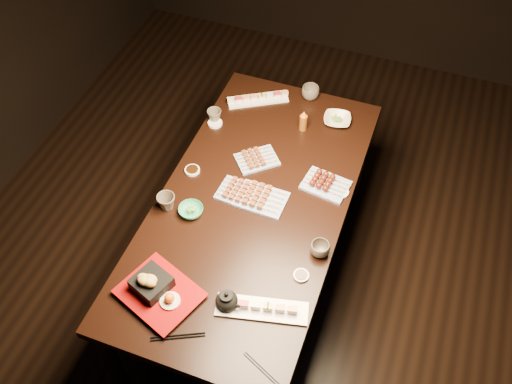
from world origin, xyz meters
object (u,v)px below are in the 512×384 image
teacup_far_left (214,116)px  teapot (227,299)px  sushi_platter_near (262,307)px  teacup_mid_right (320,249)px  teacup_far_right (310,93)px  yakitori_plate_left (257,157)px  dining_table (253,245)px  yakitori_plate_right (261,196)px  sushi_platter_far (258,98)px  condiment_bottle (303,120)px  teacup_near_left (166,202)px  edamame_bowl_cream (337,120)px  edamame_bowl_green (191,211)px  tempura_tray (158,288)px  yakitori_plate_center (240,191)px

teacup_far_left → teapot: bearing=-64.6°
sushi_platter_near → teacup_mid_right: bearing=54.5°
sushi_platter_near → teacup_far_right: (-0.20, 1.37, 0.02)m
teacup_far_right → yakitori_plate_left: bearing=-101.7°
dining_table → yakitori_plate_right: bearing=32.8°
teacup_mid_right → sushi_platter_far: bearing=125.0°
yakitori_plate_right → condiment_bottle: size_ratio=1.89×
condiment_bottle → teacup_near_left: bearing=-121.5°
edamame_bowl_cream → teapot: 1.26m
teacup_far_left → yakitori_plate_right: bearing=-45.6°
teapot → edamame_bowl_green: bearing=145.0°
teacup_far_left → sushi_platter_far: bearing=55.2°
dining_table → tempura_tray: 0.79m
teacup_near_left → condiment_bottle: 0.88m
edamame_bowl_cream → yakitori_plate_center: bearing=-115.5°
yakitori_plate_right → tempura_tray: 0.69m
sushi_platter_near → yakitori_plate_left: bearing=98.5°
teapot → yakitori_plate_left: bearing=115.3°
yakitori_plate_center → condiment_bottle: 0.57m
sushi_platter_near → yakitori_plate_left: (-0.32, 0.81, 0.00)m
yakitori_plate_right → teacup_far_right: 0.81m
sushi_platter_near → teacup_mid_right: teacup_mid_right is taller
teacup_far_right → yakitori_plate_center: bearing=-98.3°
yakitori_plate_center → sushi_platter_far: bearing=106.8°
dining_table → teacup_far_right: (0.04, 0.84, 0.41)m
edamame_bowl_green → condiment_bottle: 0.81m
teapot → edamame_bowl_cream: bearing=97.1°
yakitori_plate_left → teacup_near_left: teacup_near_left is taller
dining_table → sushi_platter_near: sushi_platter_near is taller
edamame_bowl_green → edamame_bowl_cream: (0.50, 0.86, -0.00)m
yakitori_plate_left → teacup_near_left: (-0.30, -0.44, 0.01)m
yakitori_plate_left → tempura_tray: bearing=-138.7°
edamame_bowl_cream → teacup_far_left: (-0.64, -0.22, 0.02)m
sushi_platter_near → sushi_platter_far: size_ratio=1.14×
teacup_far_left → tempura_tray: bearing=-79.5°
teacup_near_left → teacup_mid_right: (0.77, -0.00, -0.01)m
teacup_far_right → teapot: 1.40m
yakitori_plate_right → edamame_bowl_cream: (0.21, 0.66, -0.01)m
sushi_platter_near → condiment_bottle: 1.13m
sushi_platter_near → teacup_mid_right: (0.15, 0.36, 0.01)m
teacup_far_left → teacup_far_right: size_ratio=0.79×
edamame_bowl_green → teacup_mid_right: (0.65, -0.01, 0.02)m
yakitori_plate_center → teacup_far_right: 0.82m
sushi_platter_far → edamame_bowl_cream: bearing=146.6°
teacup_far_left → teapot: teapot is taller
yakitori_plate_center → tempura_tray: (-0.12, -0.65, 0.03)m
edamame_bowl_green → edamame_bowl_cream: edamame_bowl_green is taller
yakitori_plate_left → teapot: bearing=-119.6°
yakitori_plate_center → edamame_bowl_cream: size_ratio=1.48×
sushi_platter_far → teacup_mid_right: 1.08m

